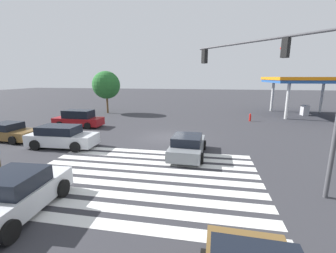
% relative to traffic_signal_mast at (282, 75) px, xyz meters
% --- Properties ---
extents(ground_plane, '(153.07, 153.07, 0.00)m').
position_rel_traffic_signal_mast_xyz_m(ground_plane, '(-6.39, 6.39, -4.97)').
color(ground_plane, '#333338').
extents(crosswalk_markings, '(11.67, 8.20, 0.01)m').
position_rel_traffic_signal_mast_xyz_m(crosswalk_markings, '(-6.39, -1.11, -4.96)').
color(crosswalk_markings, silver).
rests_on(crosswalk_markings, ground_plane).
extents(traffic_signal_mast, '(5.66, 5.66, 6.84)m').
position_rel_traffic_signal_mast_xyz_m(traffic_signal_mast, '(0.00, 0.00, 0.00)').
color(traffic_signal_mast, '#47474C').
rests_on(traffic_signal_mast, ground_plane).
extents(car_0, '(2.37, 4.47, 1.54)m').
position_rel_traffic_signal_mast_xyz_m(car_0, '(-9.98, -4.89, -4.25)').
color(car_0, silver).
rests_on(car_0, ground_plane).
extents(car_2, '(4.80, 2.17, 1.54)m').
position_rel_traffic_signal_mast_xyz_m(car_2, '(-13.32, 2.58, -4.22)').
color(car_2, silver).
rests_on(car_2, ground_plane).
extents(car_3, '(2.29, 4.34, 1.36)m').
position_rel_traffic_signal_mast_xyz_m(car_3, '(-4.43, 2.42, -4.33)').
color(car_3, gray).
rests_on(car_3, ground_plane).
extents(car_5, '(4.83, 2.04, 1.67)m').
position_rel_traffic_signal_mast_xyz_m(car_5, '(-15.95, 8.98, -4.18)').
color(car_5, maroon).
rests_on(car_5, ground_plane).
extents(car_6, '(4.41, 2.42, 1.37)m').
position_rel_traffic_signal_mast_xyz_m(car_6, '(-18.55, 3.51, -4.33)').
color(car_6, brown).
rests_on(car_6, ground_plane).
extents(gas_station_canopy, '(9.48, 9.48, 4.88)m').
position_rel_traffic_signal_mast_xyz_m(gas_station_canopy, '(9.15, 20.45, -0.58)').
color(gas_station_canopy, '#23519E').
rests_on(gas_station_canopy, ground_plane).
extents(tree_corner_c, '(3.70, 3.70, 5.67)m').
position_rel_traffic_signal_mast_xyz_m(tree_corner_c, '(-16.89, 17.67, -1.15)').
color(tree_corner_c, brown).
rests_on(tree_corner_c, ground_plane).
extents(fire_hydrant, '(0.22, 0.22, 0.86)m').
position_rel_traffic_signal_mast_xyz_m(fire_hydrant, '(1.48, 15.02, -4.54)').
color(fire_hydrant, red).
rests_on(fire_hydrant, ground_plane).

